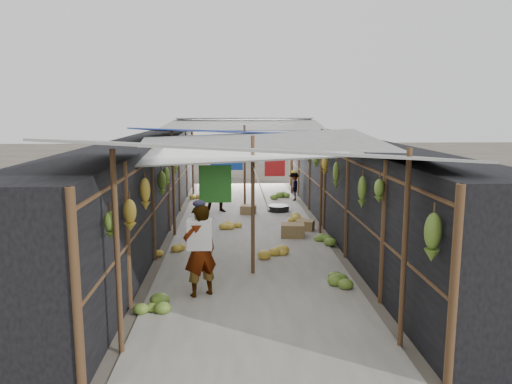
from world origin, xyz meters
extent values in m
plane|color=#6B6356|center=(0.00, 0.00, 0.00)|extent=(80.00, 80.00, 0.00)
cube|color=#9E998E|center=(0.00, 6.50, 0.01)|extent=(3.60, 16.00, 0.02)
cube|color=black|center=(-2.70, 6.50, 1.15)|extent=(1.40, 15.00, 2.30)
cube|color=black|center=(2.70, 6.50, 1.15)|extent=(1.40, 15.00, 2.30)
cube|color=olive|center=(1.07, 5.67, 0.17)|extent=(0.60, 0.50, 0.34)
cube|color=olive|center=(1.47, 6.34, 0.13)|extent=(0.54, 0.48, 0.27)
cube|color=olive|center=(0.09, 8.38, 0.14)|extent=(0.49, 0.44, 0.27)
cylinder|color=black|center=(1.01, 8.75, 0.10)|extent=(0.65, 0.65, 0.20)
imported|color=silver|center=(-0.91, 1.91, 0.78)|extent=(0.68, 0.59, 1.56)
imported|color=#1D3F95|center=(-0.82, 8.75, 0.92)|extent=(0.98, 0.81, 1.83)
imported|color=#48443F|center=(1.70, 10.53, 0.49)|extent=(0.44, 0.67, 0.98)
cylinder|color=brown|center=(-1.80, 0.00, 1.30)|extent=(0.07, 0.07, 2.60)
cylinder|color=brown|center=(1.80, 0.00, 1.30)|extent=(0.07, 0.07, 2.60)
cylinder|color=brown|center=(0.00, 3.00, 1.30)|extent=(0.07, 0.07, 2.60)
cylinder|color=brown|center=(-1.80, 6.00, 1.30)|extent=(0.07, 0.07, 2.60)
cylinder|color=brown|center=(1.80, 6.00, 1.30)|extent=(0.07, 0.07, 2.60)
cylinder|color=brown|center=(0.00, 9.00, 1.30)|extent=(0.07, 0.07, 2.60)
cylinder|color=brown|center=(-1.80, 12.00, 1.30)|extent=(0.07, 0.07, 2.60)
cylinder|color=brown|center=(1.80, 12.00, 1.30)|extent=(0.07, 0.07, 2.60)
cube|color=gray|center=(0.00, 1.00, 2.50)|extent=(5.21, 3.19, 0.52)
cube|color=gray|center=(0.20, 4.20, 2.35)|extent=(5.23, 3.73, 0.50)
cube|color=navy|center=(-0.10, 7.50, 2.45)|extent=(5.40, 3.60, 0.41)
cube|color=gray|center=(0.00, 10.80, 2.55)|extent=(5.37, 3.66, 0.27)
cube|color=gray|center=(0.10, 13.20, 2.65)|extent=(5.00, 1.99, 0.24)
cylinder|color=brown|center=(-2.00, 6.50, 2.05)|extent=(0.06, 15.00, 0.06)
cylinder|color=brown|center=(2.00, 6.50, 2.05)|extent=(0.06, 15.00, 0.06)
cylinder|color=gray|center=(0.00, 6.50, 2.05)|extent=(0.02, 15.00, 0.02)
cube|color=#2C7426|center=(-0.69, 3.15, 1.70)|extent=(0.60, 0.03, 0.70)
cube|color=navy|center=(-0.58, 10.92, 1.75)|extent=(0.65, 0.03, 0.60)
cube|color=#1843A0|center=(-0.44, 7.36, 1.75)|extent=(0.70, 0.03, 0.60)
cube|color=white|center=(0.71, 8.70, 1.77)|extent=(0.60, 0.03, 0.55)
cube|color=#B31B1D|center=(0.66, 6.05, 1.75)|extent=(0.50, 0.03, 0.60)
ellipsoid|color=#5B7C28|center=(-1.88, 0.06, 1.66)|extent=(0.16, 0.13, 0.35)
ellipsoid|color=gold|center=(-1.88, 1.22, 1.53)|extent=(0.20, 0.17, 0.48)
ellipsoid|color=gold|center=(-1.88, 2.55, 1.62)|extent=(0.18, 0.16, 0.57)
ellipsoid|color=#5B7C28|center=(-1.88, 4.57, 1.50)|extent=(0.19, 0.16, 0.54)
ellipsoid|color=#5B7C28|center=(-1.88, 5.35, 1.55)|extent=(0.15, 0.13, 0.46)
ellipsoid|color=#5B7C28|center=(-1.88, 7.02, 1.59)|extent=(0.19, 0.16, 0.41)
ellipsoid|color=#5B7C28|center=(-1.88, 9.02, 1.76)|extent=(0.19, 0.16, 0.49)
ellipsoid|color=gold|center=(-1.88, 9.88, 1.60)|extent=(0.19, 0.16, 0.52)
ellipsoid|color=#5B7C28|center=(-1.88, 11.77, 1.76)|extent=(0.18, 0.15, 0.40)
ellipsoid|color=gold|center=(-1.88, 13.65, 1.69)|extent=(0.18, 0.16, 0.55)
ellipsoid|color=#5B7C28|center=(1.88, -0.65, 1.64)|extent=(0.20, 0.17, 0.57)
ellipsoid|color=#5B7C28|center=(1.88, 1.45, 1.83)|extent=(0.16, 0.13, 0.38)
ellipsoid|color=#5B7C28|center=(1.88, 2.43, 1.64)|extent=(0.16, 0.13, 0.57)
ellipsoid|color=#5B7C28|center=(1.88, 4.63, 1.65)|extent=(0.15, 0.12, 0.59)
ellipsoid|color=gold|center=(1.88, 5.97, 1.72)|extent=(0.18, 0.15, 0.46)
ellipsoid|color=#5B7C28|center=(1.88, 7.26, 1.69)|extent=(0.18, 0.16, 0.35)
ellipsoid|color=#5B7C28|center=(1.88, 8.64, 1.76)|extent=(0.17, 0.14, 0.50)
ellipsoid|color=#5B7C28|center=(1.88, 10.31, 1.63)|extent=(0.19, 0.16, 0.41)
ellipsoid|color=gold|center=(1.88, 11.84, 1.61)|extent=(0.18, 0.15, 0.40)
ellipsoid|color=#5B7C28|center=(1.88, 13.41, 1.75)|extent=(0.18, 0.15, 0.41)
ellipsoid|color=#5B7C28|center=(-1.70, 1.43, 0.14)|extent=(0.58, 0.49, 0.29)
ellipsoid|color=gold|center=(-1.70, 4.45, 0.17)|extent=(0.69, 0.59, 0.35)
ellipsoid|color=gold|center=(-1.52, 11.14, 0.13)|extent=(0.50, 0.43, 0.25)
ellipsoid|color=gold|center=(-0.46, 6.52, 0.12)|extent=(0.48, 0.41, 0.24)
ellipsoid|color=#5B7C28|center=(1.64, 5.05, 0.12)|extent=(0.48, 0.41, 0.24)
ellipsoid|color=gold|center=(0.57, 4.13, 0.17)|extent=(0.69, 0.58, 0.34)
ellipsoid|color=gold|center=(1.35, 7.44, 0.11)|extent=(0.46, 0.39, 0.23)
ellipsoid|color=#5B7C28|center=(1.31, 10.97, 0.17)|extent=(0.66, 0.56, 0.33)
ellipsoid|color=#5B7C28|center=(1.60, 2.24, 0.13)|extent=(0.53, 0.45, 0.27)
camera|label=1|loc=(-0.37, -6.01, 3.07)|focal=35.00mm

